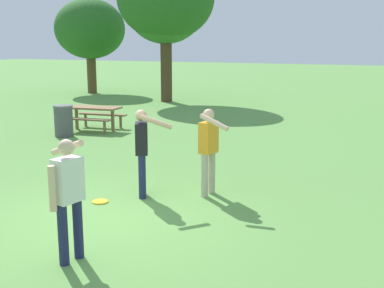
{
  "coord_description": "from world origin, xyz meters",
  "views": [
    {
      "loc": [
        4.69,
        -6.25,
        2.83
      ],
      "look_at": [
        0.91,
        1.74,
        1.0
      ],
      "focal_mm": 46.0,
      "sensor_mm": 36.0,
      "label": 1
    }
  ],
  "objects_px": {
    "person_thrower": "(209,145)",
    "tree_broad_center": "(165,12)",
    "picnic_table_near": "(94,113)",
    "tree_tall_left": "(90,29)",
    "trash_can_beside_table": "(64,121)",
    "person_bystander": "(142,146)",
    "frisbee": "(100,202)",
    "person_catcher": "(68,191)"
  },
  "relations": [
    {
      "from": "frisbee",
      "to": "tree_broad_center",
      "type": "distance_m",
      "value": 16.14
    },
    {
      "from": "person_thrower",
      "to": "person_catcher",
      "type": "distance_m",
      "value": 3.44
    },
    {
      "from": "person_catcher",
      "to": "person_bystander",
      "type": "xyz_separation_m",
      "value": [
        -0.56,
        2.8,
        0.0
      ]
    },
    {
      "from": "tree_broad_center",
      "to": "tree_tall_left",
      "type": "bearing_deg",
      "value": 162.79
    },
    {
      "from": "person_thrower",
      "to": "person_bystander",
      "type": "xyz_separation_m",
      "value": [
        -1.07,
        -0.6,
        0.0
      ]
    },
    {
      "from": "person_thrower",
      "to": "picnic_table_near",
      "type": "relative_size",
      "value": 0.87
    },
    {
      "from": "person_thrower",
      "to": "trash_can_beside_table",
      "type": "xyz_separation_m",
      "value": [
        -6.36,
        3.54,
        -0.48
      ]
    },
    {
      "from": "frisbee",
      "to": "tree_tall_left",
      "type": "height_order",
      "value": "tree_tall_left"
    },
    {
      "from": "person_catcher",
      "to": "frisbee",
      "type": "height_order",
      "value": "person_catcher"
    },
    {
      "from": "picnic_table_near",
      "to": "tree_broad_center",
      "type": "bearing_deg",
      "value": 101.79
    },
    {
      "from": "person_catcher",
      "to": "trash_can_beside_table",
      "type": "bearing_deg",
      "value": 130.11
    },
    {
      "from": "person_bystander",
      "to": "trash_can_beside_table",
      "type": "bearing_deg",
      "value": 141.9
    },
    {
      "from": "person_thrower",
      "to": "picnic_table_near",
      "type": "height_order",
      "value": "person_thrower"
    },
    {
      "from": "person_bystander",
      "to": "frisbee",
      "type": "height_order",
      "value": "person_bystander"
    },
    {
      "from": "frisbee",
      "to": "person_catcher",
      "type": "bearing_deg",
      "value": -63.27
    },
    {
      "from": "picnic_table_near",
      "to": "frisbee",
      "type": "bearing_deg",
      "value": -53.08
    },
    {
      "from": "picnic_table_near",
      "to": "trash_can_beside_table",
      "type": "xyz_separation_m",
      "value": [
        -0.17,
        -1.33,
        -0.08
      ]
    },
    {
      "from": "person_thrower",
      "to": "picnic_table_near",
      "type": "xyz_separation_m",
      "value": [
        -6.19,
        4.87,
        -0.4
      ]
    },
    {
      "from": "person_thrower",
      "to": "trash_can_beside_table",
      "type": "relative_size",
      "value": 1.71
    },
    {
      "from": "person_bystander",
      "to": "trash_can_beside_table",
      "type": "xyz_separation_m",
      "value": [
        -5.29,
        4.15,
        -0.48
      ]
    },
    {
      "from": "trash_can_beside_table",
      "to": "tree_tall_left",
      "type": "distance_m",
      "value": 13.72
    },
    {
      "from": "person_thrower",
      "to": "tree_broad_center",
      "type": "relative_size",
      "value": 0.28
    },
    {
      "from": "person_catcher",
      "to": "tree_tall_left",
      "type": "relative_size",
      "value": 0.31
    },
    {
      "from": "person_thrower",
      "to": "person_bystander",
      "type": "height_order",
      "value": "same"
    },
    {
      "from": "person_catcher",
      "to": "person_bystander",
      "type": "bearing_deg",
      "value": 101.39
    },
    {
      "from": "person_thrower",
      "to": "tree_broad_center",
      "type": "bearing_deg",
      "value": 121.25
    },
    {
      "from": "tree_broad_center",
      "to": "picnic_table_near",
      "type": "bearing_deg",
      "value": -78.21
    },
    {
      "from": "person_catcher",
      "to": "tree_tall_left",
      "type": "distance_m",
      "value": 22.56
    },
    {
      "from": "frisbee",
      "to": "trash_can_beside_table",
      "type": "xyz_separation_m",
      "value": [
        -4.76,
        4.78,
        0.47
      ]
    },
    {
      "from": "person_catcher",
      "to": "picnic_table_near",
      "type": "height_order",
      "value": "person_catcher"
    },
    {
      "from": "person_thrower",
      "to": "person_catcher",
      "type": "relative_size",
      "value": 1.0
    },
    {
      "from": "person_bystander",
      "to": "trash_can_beside_table",
      "type": "height_order",
      "value": "person_bystander"
    },
    {
      "from": "person_bystander",
      "to": "frisbee",
      "type": "bearing_deg",
      "value": -129.48
    },
    {
      "from": "picnic_table_near",
      "to": "trash_can_beside_table",
      "type": "bearing_deg",
      "value": -97.35
    },
    {
      "from": "tree_broad_center",
      "to": "person_bystander",
      "type": "bearing_deg",
      "value": -63.4
    },
    {
      "from": "picnic_table_near",
      "to": "tree_tall_left",
      "type": "relative_size",
      "value": 0.36
    },
    {
      "from": "picnic_table_near",
      "to": "tree_broad_center",
      "type": "height_order",
      "value": "tree_broad_center"
    },
    {
      "from": "person_thrower",
      "to": "tree_tall_left",
      "type": "relative_size",
      "value": 0.31
    },
    {
      "from": "person_catcher",
      "to": "picnic_table_near",
      "type": "xyz_separation_m",
      "value": [
        -5.68,
        8.27,
        -0.4
      ]
    },
    {
      "from": "person_catcher",
      "to": "frisbee",
      "type": "relative_size",
      "value": 5.61
    },
    {
      "from": "trash_can_beside_table",
      "to": "tree_broad_center",
      "type": "xyz_separation_m",
      "value": [
        -1.53,
        9.46,
        3.75
      ]
    },
    {
      "from": "frisbee",
      "to": "tree_broad_center",
      "type": "xyz_separation_m",
      "value": [
        -6.29,
        14.25,
        4.22
      ]
    }
  ]
}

